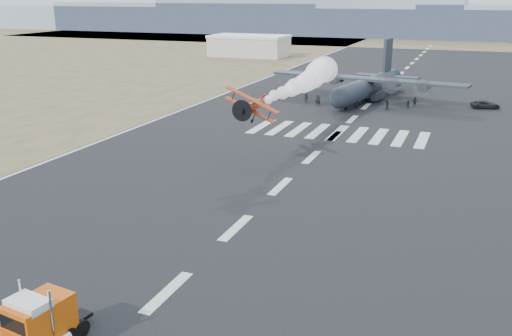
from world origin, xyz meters
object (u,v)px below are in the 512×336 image
Objects in this scene: semi_truck at (32,326)px; crew_g at (319,101)px; hangar_left at (249,45)px; crew_e at (360,99)px; crew_c at (306,98)px; transport_aircraft at (369,85)px; crew_h at (387,105)px; aerobatic_biplane at (252,106)px; crew_a at (317,100)px; crew_b at (357,104)px; crew_d at (408,104)px; support_vehicle at (486,105)px; crew_f at (415,101)px.

crew_g is (-4.66, 78.34, -0.78)m from semi_truck.
hangar_left is 87.58m from crew_e.
crew_c is 1.07× the size of crew_g.
hangar_left is 83.40m from transport_aircraft.
transport_aircraft is (2.59, 87.70, 1.13)m from semi_truck.
crew_g reaches higher than crew_h.
aerobatic_biplane is 40.35m from crew_a.
semi_truck reaches higher than crew_h.
crew_g is at bearing 173.99° from crew_b.
hangar_left is 94.03m from crew_h.
crew_d is at bearing -28.58° from transport_aircraft.
transport_aircraft is 19.90× the size of crew_e.
support_vehicle is at bearing 150.69° from crew_c.
transport_aircraft is at bearing 68.80° from support_vehicle.
crew_g is 12.26m from crew_h.
support_vehicle is at bearing 61.80° from aerobatic_biplane.
crew_b is 5.14m from crew_h.
crew_b is at bearing -171.58° from crew_d.
semi_truck is at bearing -82.19° from transport_aircraft.
support_vehicle is at bearing 167.19° from crew_e.
transport_aircraft is 22.33× the size of crew_b.
hangar_left is 84.40m from crew_c.
transport_aircraft is (4.98, 48.25, -4.18)m from aerobatic_biplane.
hangar_left is 15.06× the size of crew_f.
aerobatic_biplane is 39.15m from crew_b.
crew_f is (11.68, 84.25, -0.86)m from semi_truck.
transport_aircraft is 23.63× the size of crew_d.
crew_d is (10.85, 81.23, -0.87)m from semi_truck.
aerobatic_biplane is at bearing -92.29° from crew_f.
transport_aircraft is at bearing -52.29° from hangar_left.
crew_a is at bearing -148.31° from crew_f.
crew_f is 0.94× the size of crew_h.
crew_f is (60.11, -69.43, -2.59)m from hangar_left.
hangar_left is 87.17m from crew_g.
semi_truck is at bearing 64.03° from crew_h.
transport_aircraft is at bearing 97.03° from semi_truck.
crew_c reaches higher than crew_h.
semi_truck is 1.19× the size of aerobatic_biplane.
crew_f is at bearing -11.28° from transport_aircraft.
semi_truck reaches higher than crew_d.
crew_c is at bearing 136.78° from crew_g.
crew_b is 7.15m from crew_g.
aerobatic_biplane is at bearing -99.01° from crew_b.
crew_c reaches higher than crew_g.
crew_d is at bearing -90.17° from crew_f.
support_vehicle is 2.77× the size of crew_a.
aerobatic_biplane is at bearing -121.35° from crew_d.
crew_f reaches higher than crew_d.
crew_c is at bearing -132.84° from transport_aircraft.
crew_h is (7.60, 78.21, -0.80)m from semi_truck.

